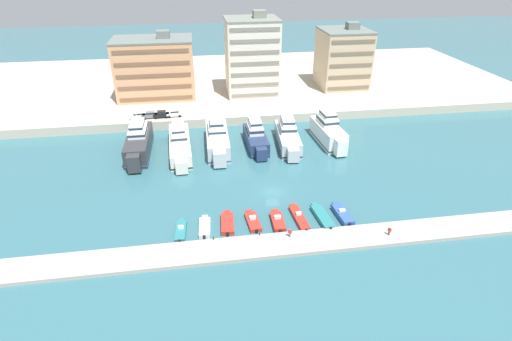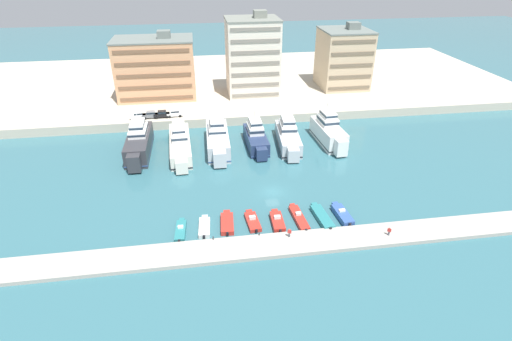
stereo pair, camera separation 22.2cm
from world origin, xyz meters
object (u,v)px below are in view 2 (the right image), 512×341
Objects in this scene: yacht_silver_mid_left at (218,138)px; pedestrian_mid_deck at (389,231)px; motorboat_teal_far_left at (181,230)px; car_black_mid_left at (162,114)px; motorboat_red_mid_left at (227,223)px; motorboat_red_center_left at (253,221)px; yacht_silver_center at (288,136)px; pedestrian_near_edge at (289,232)px; motorboat_teal_mid_right at (322,217)px; yacht_ivory_left at (180,143)px; car_white_center_left at (175,113)px; car_grey_left at (150,114)px; yacht_charcoal_far_left at (139,142)px; car_white_far_left at (138,115)px; yacht_navy_center_left at (256,137)px; yacht_white_center_right at (329,132)px; motorboat_white_left at (204,227)px; motorboat_blue_right at (342,214)px; motorboat_red_center at (277,221)px; motorboat_red_center_right at (299,218)px.

yacht_silver_mid_left is 13.00× the size of pedestrian_mid_deck.
car_black_mid_left is at bearing 96.55° from motorboat_teal_far_left.
motorboat_red_center_left is at bearing -1.25° from motorboat_red_mid_left.
yacht_silver_center is 11.50× the size of pedestrian_near_edge.
yacht_silver_center is 2.37× the size of motorboat_teal_mid_right.
pedestrian_near_edge is 15.99m from pedestrian_mid_deck.
yacht_ivory_left is 1.09× the size of yacht_silver_mid_left.
car_white_center_left is 2.61× the size of pedestrian_near_edge.
car_grey_left is 57.10m from pedestrian_near_edge.
yacht_charcoal_far_left is 4.70× the size of car_white_far_left.
car_white_far_left is (-23.42, 45.63, 2.92)m from motorboat_red_center_left.
car_white_center_left is (-26.09, 46.49, 2.84)m from motorboat_teal_mid_right.
car_black_mid_left reaches higher than motorboat_teal_mid_right.
yacht_navy_center_left is 2.42× the size of motorboat_red_mid_left.
yacht_white_center_right is (9.86, -0.04, 0.46)m from yacht_silver_center.
yacht_navy_center_left is at bearing -35.23° from car_black_mid_left.
pedestrian_mid_deck is at bearing -13.26° from motorboat_white_left.
yacht_silver_center is at bearing -24.42° from car_white_far_left.
motorboat_blue_right is at bearing -57.41° from yacht_silver_mid_left.
yacht_white_center_right reaches higher than motorboat_white_left.
motorboat_red_center is 1.47× the size of car_white_center_left.
yacht_silver_mid_left is 8.96m from yacht_navy_center_left.
yacht_navy_center_left is at bearing 66.46° from motorboat_white_left.
yacht_silver_mid_left is (17.77, -0.19, -0.13)m from yacht_charcoal_far_left.
car_grey_left is (-32.29, 46.33, 2.84)m from motorboat_teal_mid_right.
car_white_far_left reaches higher than motorboat_teal_far_left.
car_black_mid_left is (-9.24, 46.08, 2.89)m from motorboat_white_left.
pedestrian_mid_deck is (38.43, -52.96, -1.74)m from car_black_mid_left.
motorboat_white_left is at bearing -176.95° from motorboat_red_center_left.
motorboat_red_center_right is 14.87m from pedestrian_mid_deck.
motorboat_red_mid_left is 12.35m from motorboat_red_center_right.
motorboat_red_center_left is (8.15, 0.43, -0.03)m from motorboat_white_left.
yacht_navy_center_left is 3.86× the size of car_black_mid_left.
car_white_far_left is (-45.85, 16.38, 0.52)m from yacht_white_center_right.
yacht_ivory_left is at bearing -179.12° from yacht_navy_center_left.
motorboat_red_center_left is at bearing 3.83° from motorboat_teal_far_left.
car_white_center_left is at bearing 3.69° from car_black_mid_left.
car_grey_left is (-7.75, 16.16, 1.15)m from yacht_ivory_left.
motorboat_teal_mid_right is 5.10× the size of pedestrian_mid_deck.
motorboat_red_center_left reaches higher than motorboat_red_center_right.
yacht_silver_mid_left is at bearing -43.80° from car_grey_left.
yacht_white_center_right is 3.96× the size of car_white_center_left.
yacht_ivory_left is 19.45m from car_white_far_left.
car_white_center_left reaches higher than pedestrian_mid_deck.
motorboat_red_center reaches higher than motorboat_blue_right.
car_grey_left is at bearing 84.85° from yacht_charcoal_far_left.
car_grey_left and car_black_mid_left have the same top height.
motorboat_red_mid_left is at bearing -60.02° from yacht_charcoal_far_left.
car_white_center_left reaches higher than pedestrian_near_edge.
car_grey_left is 2.72× the size of pedestrian_mid_deck.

